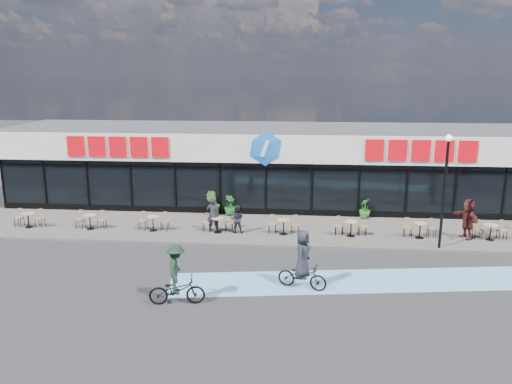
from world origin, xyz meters
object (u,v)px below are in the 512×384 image
patron_left (213,215)px  cyclist_a (302,267)px  potted_plant_right (365,208)px  lamp_post (445,182)px  potted_plant_mid (230,205)px  pedestrian_a (468,219)px  patron_right (237,219)px  potted_plant_left (213,203)px  bistro_set_0 (29,218)px

patron_left → cyclist_a: bearing=126.0°
potted_plant_right → patron_left: (-7.69, -2.99, 0.32)m
lamp_post → potted_plant_mid: size_ratio=4.59×
potted_plant_mid → pedestrian_a: (11.61, -2.91, 0.40)m
potted_plant_right → pedestrian_a: size_ratio=0.56×
potted_plant_right → patron_right: patron_right is taller
potted_plant_mid → potted_plant_right: size_ratio=1.03×
pedestrian_a → potted_plant_mid: bearing=-122.2°
pedestrian_a → cyclist_a: cyclist_a is taller
lamp_post → pedestrian_a: 2.99m
potted_plant_left → patron_left: (0.48, -2.87, 0.19)m
patron_left → potted_plant_right: bearing=-158.3°
potted_plant_left → pedestrian_a: size_ratio=0.69×
potted_plant_left → potted_plant_right: (8.17, 0.12, -0.13)m
bistro_set_0 → potted_plant_left: (8.89, 2.92, 0.20)m
lamp_post → potted_plant_mid: (-9.99, 4.38, -2.46)m
lamp_post → pedestrian_a: bearing=42.3°
patron_left → patron_right: bearing=177.0°
bistro_set_0 → patron_left: (9.37, 0.05, 0.40)m
potted_plant_left → cyclist_a: bearing=-61.7°
bistro_set_0 → potted_plant_mid: (9.80, 2.98, 0.09)m
potted_plant_mid → patron_right: bearing=-75.9°
lamp_post → cyclist_a: (-6.10, -4.62, -2.27)m
potted_plant_mid → potted_plant_right: bearing=0.4°
bistro_set_0 → potted_plant_mid: bearing=16.9°
bistro_set_0 → pedestrian_a: 21.41m
patron_right → cyclist_a: bearing=118.8°
lamp_post → bistro_set_0: (-19.80, 1.39, -2.55)m
potted_plant_right → patron_right: 7.19m
potted_plant_left → pedestrian_a: 12.84m
patron_right → potted_plant_right: bearing=-153.6°
bistro_set_0 → potted_plant_right: (17.06, 3.04, 0.08)m
potted_plant_left → patron_right: 3.38m
cyclist_a → pedestrian_a: bearing=38.3°
potted_plant_mid → patron_left: (-0.43, -2.93, 0.30)m
patron_left → cyclist_a: (4.33, -6.06, -0.12)m
lamp_post → cyclist_a: 7.98m
bistro_set_0 → cyclist_a: cyclist_a is taller
potted_plant_mid → potted_plant_right: 7.26m
bistro_set_0 → pedestrian_a: size_ratio=0.81×
pedestrian_a → lamp_post: bearing=-65.8°
potted_plant_mid → potted_plant_left: bearing=-175.9°
potted_plant_left → cyclist_a: cyclist_a is taller
potted_plant_left → bistro_set_0: bearing=-161.8°
potted_plant_left → patron_left: 2.92m
potted_plant_left → potted_plant_mid: (0.92, 0.07, -0.11)m
lamp_post → potted_plant_right: (-2.74, 4.43, -2.47)m
patron_left → pedestrian_a: 12.04m
patron_left → lamp_post: bearing=172.6°
patron_left → cyclist_a: cyclist_a is taller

